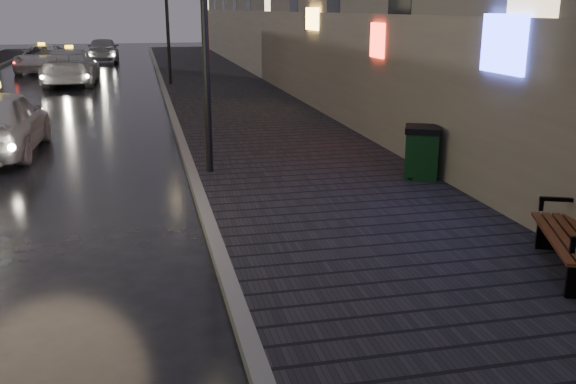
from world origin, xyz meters
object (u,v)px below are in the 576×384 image
object	(u,v)px
trash_bin	(422,152)
taxi_far	(43,58)
taxi_mid	(71,67)
car_far	(103,50)
lamp_far	(167,4)

from	to	relation	value
trash_bin	taxi_far	xyz separation A→B (m)	(-10.30, 26.10, 0.05)
taxi_mid	car_far	size ratio (longest dim) A/B	1.19
trash_bin	taxi_far	world-z (taller)	taxi_far
trash_bin	taxi_mid	world-z (taller)	taxi_mid
taxi_mid	car_far	world-z (taller)	taxi_mid
car_far	taxi_mid	bearing A→B (deg)	85.13
taxi_far	taxi_mid	bearing A→B (deg)	-69.03
lamp_far	trash_bin	xyz separation A→B (m)	(3.95, -17.43, -2.82)
taxi_mid	car_far	bearing A→B (deg)	-92.83
trash_bin	taxi_mid	bearing A→B (deg)	137.80
trash_bin	car_far	size ratio (longest dim) A/B	0.22
taxi_mid	trash_bin	bearing A→B (deg)	114.04
lamp_far	taxi_mid	size ratio (longest dim) A/B	0.96
taxi_far	trash_bin	bearing A→B (deg)	-64.76
taxi_mid	taxi_far	distance (m)	6.91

